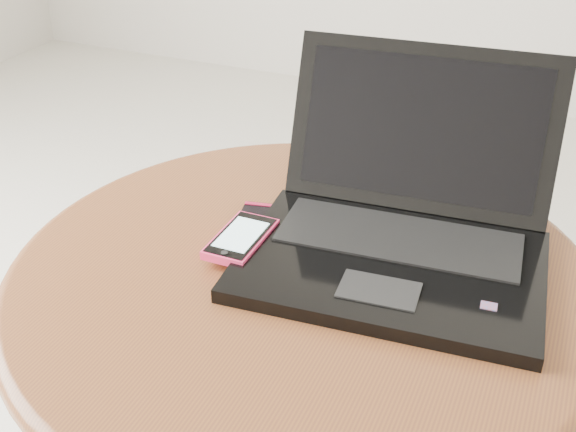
% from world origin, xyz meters
% --- Properties ---
extents(table, '(0.70, 0.70, 0.56)m').
position_xyz_m(table, '(0.12, -0.01, 0.44)').
color(table, brown).
rests_on(table, ground).
extents(laptop, '(0.37, 0.35, 0.21)m').
position_xyz_m(laptop, '(0.21, 0.06, 0.59)').
color(laptop, black).
rests_on(laptop, table).
extents(phone_black, '(0.09, 0.13, 0.01)m').
position_xyz_m(phone_black, '(0.04, 0.03, 0.56)').
color(phone_black, black).
rests_on(phone_black, table).
extents(phone_pink, '(0.06, 0.10, 0.01)m').
position_xyz_m(phone_pink, '(0.04, -0.01, 0.57)').
color(phone_pink, '#F63062').
rests_on(phone_pink, phone_black).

